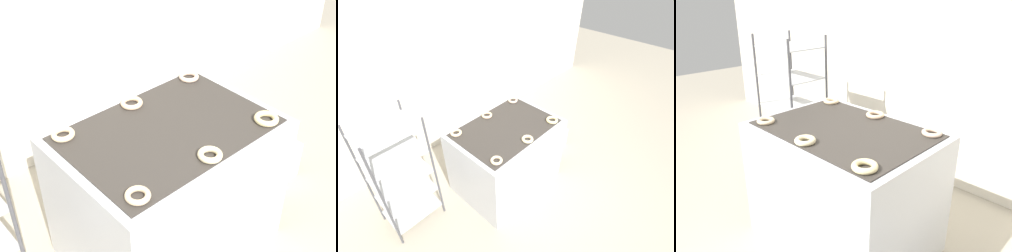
{
  "view_description": "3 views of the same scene",
  "coord_description": "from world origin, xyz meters",
  "views": [
    {
      "loc": [
        -1.49,
        -0.94,
        2.61
      ],
      "look_at": [
        0.0,
        0.72,
        1.0
      ],
      "focal_mm": 50.0,
      "sensor_mm": 36.0,
      "label": 1
    },
    {
      "loc": [
        -1.85,
        -1.03,
        2.98
      ],
      "look_at": [
        0.0,
        0.72,
        1.0
      ],
      "focal_mm": 28.0,
      "sensor_mm": 36.0,
      "label": 2
    },
    {
      "loc": [
        1.52,
        -0.81,
        1.88
      ],
      "look_at": [
        0.0,
        0.72,
        1.0
      ],
      "focal_mm": 35.0,
      "sensor_mm": 36.0,
      "label": 3
    }
  ],
  "objects": [
    {
      "name": "donut_far_center",
      "position": [
        0.0,
        1.07,
        1.0
      ],
      "size": [
        0.14,
        0.14,
        0.03
      ],
      "primitive_type": "torus",
      "color": "beige",
      "rests_on": "fryer_machine"
    },
    {
      "name": "donut_near_right",
      "position": [
        0.49,
        0.38,
        1.0
      ],
      "size": [
        0.15,
        0.15,
        0.04
      ],
      "primitive_type": "torus",
      "color": "beige",
      "rests_on": "fryer_machine"
    },
    {
      "name": "donut_far_right",
      "position": [
        0.5,
        1.07,
        1.0
      ],
      "size": [
        0.14,
        0.14,
        0.03
      ],
      "primitive_type": "torus",
      "color": "beige",
      "rests_on": "fryer_machine"
    },
    {
      "name": "fryer_machine",
      "position": [
        0.0,
        0.72,
        0.49
      ],
      "size": [
        1.31,
        0.94,
        0.98
      ],
      "color": "silver",
      "rests_on": "ground_plane"
    },
    {
      "name": "glaze_bin",
      "position": [
        1.1,
        0.68,
        0.16
      ],
      "size": [
        0.36,
        0.32,
        0.32
      ],
      "color": "silver",
      "rests_on": "ground_plane"
    },
    {
      "name": "baking_rack_cart",
      "position": [
        -1.23,
        1.17,
        0.77
      ],
      "size": [
        0.62,
        0.48,
        1.51
      ],
      "color": "#4C4C51",
      "rests_on": "ground_plane"
    },
    {
      "name": "wall_back",
      "position": [
        0.0,
        2.12,
        1.4
      ],
      "size": [
        8.0,
        0.05,
        2.8
      ],
      "color": "silver",
      "rests_on": "ground_plane"
    },
    {
      "name": "donut_near_center",
      "position": [
        -0.01,
        0.37,
        1.0
      ],
      "size": [
        0.14,
        0.14,
        0.04
      ],
      "primitive_type": "torus",
      "color": "beige",
      "rests_on": "fryer_machine"
    },
    {
      "name": "donut_near_left",
      "position": [
        -0.5,
        0.39,
        1.0
      ],
      "size": [
        0.13,
        0.13,
        0.03
      ],
      "primitive_type": "torus",
      "color": "beige",
      "rests_on": "fryer_machine"
    },
    {
      "name": "donut_far_left",
      "position": [
        -0.5,
        1.07,
        1.0
      ],
      "size": [
        0.14,
        0.14,
        0.03
      ],
      "primitive_type": "torus",
      "color": "beige",
      "rests_on": "fryer_machine"
    },
    {
      "name": "ground_plane",
      "position": [
        0.0,
        0.0,
        0.0
      ],
      "size": [
        14.0,
        14.0,
        0.0
      ],
      "primitive_type": "plane",
      "color": "#B2A893"
    }
  ]
}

